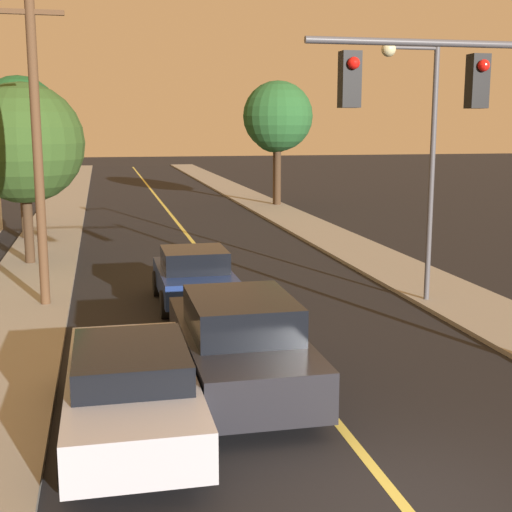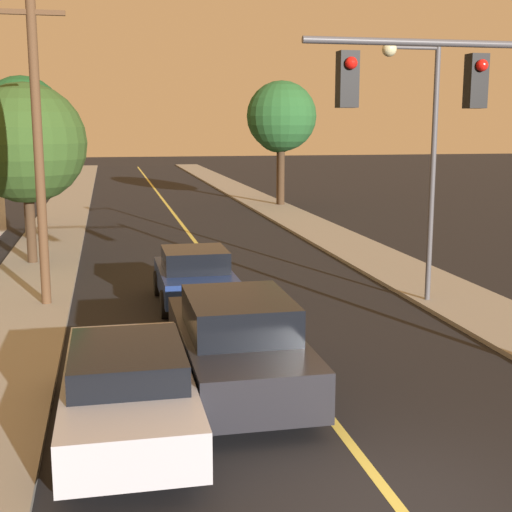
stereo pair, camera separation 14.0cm
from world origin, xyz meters
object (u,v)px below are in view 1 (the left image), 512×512
(streetlamp_right, at_px, (420,137))
(tree_left_far, at_px, (20,118))
(car_near_lane_second, at_px, (194,276))
(tree_left_near, at_px, (24,143))
(traffic_signal_mast, at_px, (494,133))
(utility_pole_left, at_px, (37,144))
(car_near_lane_front, at_px, (240,343))
(tree_right_far, at_px, (275,128))
(car_outer_lane_front, at_px, (131,386))
(tree_right_near, at_px, (278,117))

(streetlamp_right, xyz_separation_m, tree_left_far, (-10.99, 13.10, 0.58))
(car_near_lane_second, bearing_deg, streetlamp_right, -11.32)
(car_near_lane_second, relative_size, tree_left_near, 0.65)
(traffic_signal_mast, distance_m, tree_left_far, 21.09)
(utility_pole_left, relative_size, tree_left_far, 1.21)
(tree_left_far, bearing_deg, car_near_lane_second, -65.98)
(car_near_lane_front, bearing_deg, streetlamp_right, 42.16)
(car_near_lane_second, bearing_deg, car_near_lane_front, -90.00)
(streetlamp_right, relative_size, tree_right_far, 1.14)
(car_outer_lane_front, height_order, traffic_signal_mast, traffic_signal_mast)
(utility_pole_left, bearing_deg, tree_left_far, 97.67)
(car_near_lane_second, xyz_separation_m, traffic_signal_mast, (4.40, -6.75, 3.74))
(traffic_signal_mast, height_order, streetlamp_right, streetlamp_right)
(tree_right_far, bearing_deg, utility_pole_left, -117.78)
(car_outer_lane_front, height_order, tree_right_far, tree_right_far)
(car_near_lane_second, relative_size, streetlamp_right, 0.59)
(car_near_lane_front, bearing_deg, tree_left_near, 110.37)
(traffic_signal_mast, relative_size, streetlamp_right, 0.93)
(car_near_lane_front, relative_size, tree_left_near, 0.87)
(car_near_lane_second, xyz_separation_m, tree_right_far, (7.54, 21.99, 3.68))
(traffic_signal_mast, relative_size, tree_right_near, 0.87)
(car_near_lane_front, bearing_deg, tree_right_near, 74.75)
(tree_left_near, bearing_deg, tree_right_far, 51.92)
(car_near_lane_front, xyz_separation_m, car_outer_lane_front, (-1.95, -1.47, -0.10))
(car_outer_lane_front, relative_size, tree_left_near, 0.85)
(traffic_signal_mast, bearing_deg, car_outer_lane_front, -171.22)
(tree_left_far, xyz_separation_m, tree_right_far, (12.87, 10.02, -0.47))
(car_near_lane_second, distance_m, streetlamp_right, 6.78)
(tree_left_near, bearing_deg, utility_pole_left, -81.29)
(traffic_signal_mast, relative_size, tree_left_near, 1.04)
(streetlamp_right, height_order, tree_left_near, streetlamp_right)
(car_outer_lane_front, height_order, tree_right_near, tree_right_near)
(tree_left_near, relative_size, tree_right_near, 0.84)
(tree_right_far, bearing_deg, car_outer_lane_front, -107.71)
(utility_pole_left, distance_m, tree_right_far, 24.31)
(car_near_lane_front, distance_m, utility_pole_left, 8.40)
(traffic_signal_mast, bearing_deg, tree_right_near, 83.51)
(utility_pole_left, distance_m, tree_left_near, 5.96)
(streetlamp_right, height_order, tree_right_far, streetlamp_right)
(utility_pole_left, xyz_separation_m, tree_right_near, (11.43, 21.30, 0.93))
(streetlamp_right, xyz_separation_m, tree_right_far, (1.89, 23.12, 0.11))
(utility_pole_left, xyz_separation_m, tree_right_far, (11.33, 21.50, 0.28))
(utility_pole_left, bearing_deg, traffic_signal_mast, -41.46)
(traffic_signal_mast, bearing_deg, car_near_lane_second, 123.11)
(utility_pole_left, bearing_deg, streetlamp_right, -9.72)
(streetlamp_right, distance_m, tree_right_near, 23.02)
(car_outer_lane_front, distance_m, tree_right_far, 31.41)
(tree_left_near, xyz_separation_m, tree_left_far, (-0.64, 5.59, 0.87))
(utility_pole_left, height_order, tree_right_near, utility_pole_left)
(tree_left_near, bearing_deg, tree_right_near, 51.33)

